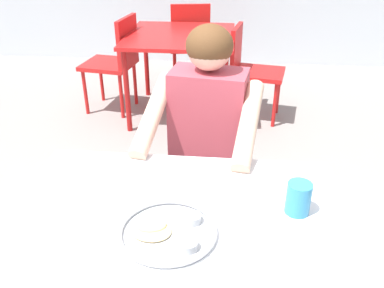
% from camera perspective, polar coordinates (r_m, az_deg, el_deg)
% --- Properties ---
extents(table_foreground, '(1.10, 0.83, 0.75)m').
position_cam_1_polar(table_foreground, '(1.37, -2.70, -13.43)').
color(table_foreground, silver).
rests_on(table_foreground, ground).
extents(thali_tray, '(0.30, 0.30, 0.03)m').
position_cam_1_polar(thali_tray, '(1.27, -3.28, -12.07)').
color(thali_tray, '#B7BABF').
rests_on(thali_tray, table_foreground).
extents(drinking_cup, '(0.08, 0.08, 0.11)m').
position_cam_1_polar(drinking_cup, '(1.37, 14.61, -7.17)').
color(drinking_cup, '#338CBF').
rests_on(drinking_cup, table_foreground).
extents(chair_foreground, '(0.47, 0.48, 0.87)m').
position_cam_1_polar(chair_foreground, '(2.15, 2.65, -1.35)').
color(chair_foreground, silver).
rests_on(chair_foreground, ground).
extents(diner_foreground, '(0.55, 0.59, 1.21)m').
position_cam_1_polar(diner_foreground, '(1.85, 1.61, 0.99)').
color(diner_foreground, '#343434').
rests_on(diner_foreground, ground).
extents(table_background_red, '(0.91, 0.93, 0.73)m').
position_cam_1_polar(table_background_red, '(3.61, -1.60, 13.82)').
color(table_background_red, red).
rests_on(table_background_red, ground).
extents(chair_red_left, '(0.49, 0.47, 0.86)m').
position_cam_1_polar(chair_red_left, '(3.79, -10.48, 11.68)').
color(chair_red_left, red).
rests_on(chair_red_left, ground).
extents(chair_red_right, '(0.50, 0.45, 0.81)m').
position_cam_1_polar(chair_red_right, '(3.63, 8.01, 10.63)').
color(chair_red_right, red).
rests_on(chair_red_right, ground).
extents(chair_red_far, '(0.46, 0.48, 0.88)m').
position_cam_1_polar(chair_red_far, '(4.26, -0.29, 14.13)').
color(chair_red_far, red).
rests_on(chair_red_far, ground).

